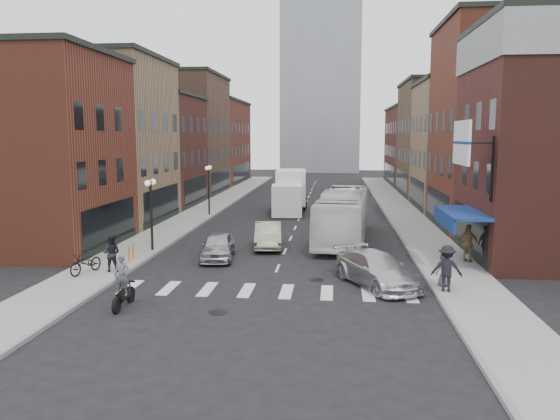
# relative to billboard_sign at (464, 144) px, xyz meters

# --- Properties ---
(ground) EXTENTS (160.00, 160.00, 0.00)m
(ground) POSITION_rel_billboard_sign_xyz_m (-8.59, -0.50, -6.13)
(ground) COLOR black
(ground) RESTS_ON ground
(sidewalk_left) EXTENTS (3.00, 74.00, 0.15)m
(sidewalk_left) POSITION_rel_billboard_sign_xyz_m (-17.09, 21.50, -6.06)
(sidewalk_left) COLOR gray
(sidewalk_left) RESTS_ON ground
(sidewalk_right) EXTENTS (3.00, 74.00, 0.15)m
(sidewalk_right) POSITION_rel_billboard_sign_xyz_m (-0.09, 21.50, -6.06)
(sidewalk_right) COLOR gray
(sidewalk_right) RESTS_ON ground
(curb_left) EXTENTS (0.20, 74.00, 0.16)m
(curb_left) POSITION_rel_billboard_sign_xyz_m (-15.59, 21.50, -6.13)
(curb_left) COLOR gray
(curb_left) RESTS_ON ground
(curb_right) EXTENTS (0.20, 74.00, 0.16)m
(curb_right) POSITION_rel_billboard_sign_xyz_m (-1.59, 21.50, -6.13)
(curb_right) COLOR gray
(curb_right) RESTS_ON ground
(crosswalk_stripes) EXTENTS (12.00, 2.20, 0.01)m
(crosswalk_stripes) POSITION_rel_billboard_sign_xyz_m (-8.59, -3.50, -6.13)
(crosswalk_stripes) COLOR silver
(crosswalk_stripes) RESTS_ON ground
(bldg_left_near) EXTENTS (10.30, 9.20, 11.30)m
(bldg_left_near) POSITION_rel_billboard_sign_xyz_m (-23.58, 4.00, -0.48)
(bldg_left_near) COLOR brown
(bldg_left_near) RESTS_ON ground
(bldg_left_mid_a) EXTENTS (10.30, 10.20, 12.30)m
(bldg_left_mid_a) POSITION_rel_billboard_sign_xyz_m (-23.58, 13.50, 0.02)
(bldg_left_mid_a) COLOR #987C53
(bldg_left_mid_a) RESTS_ON ground
(bldg_left_mid_b) EXTENTS (10.30, 10.20, 10.30)m
(bldg_left_mid_b) POSITION_rel_billboard_sign_xyz_m (-23.58, 23.50, -0.98)
(bldg_left_mid_b) COLOR #4F241C
(bldg_left_mid_b) RESTS_ON ground
(bldg_left_far_a) EXTENTS (10.30, 12.20, 13.30)m
(bldg_left_far_a) POSITION_rel_billboard_sign_xyz_m (-23.58, 34.50, 0.52)
(bldg_left_far_a) COLOR brown
(bldg_left_far_a) RESTS_ON ground
(bldg_left_far_b) EXTENTS (10.30, 16.20, 11.30)m
(bldg_left_far_b) POSITION_rel_billboard_sign_xyz_m (-23.58, 48.50, -0.48)
(bldg_left_far_b) COLOR brown
(bldg_left_far_b) RESTS_ON ground
(bldg_right_mid_a) EXTENTS (10.30, 10.20, 14.30)m
(bldg_right_mid_a) POSITION_rel_billboard_sign_xyz_m (6.41, 13.50, 1.02)
(bldg_right_mid_a) COLOR brown
(bldg_right_mid_a) RESTS_ON ground
(bldg_right_mid_b) EXTENTS (10.30, 10.20, 11.30)m
(bldg_right_mid_b) POSITION_rel_billboard_sign_xyz_m (6.41, 23.50, -0.48)
(bldg_right_mid_b) COLOR #987C53
(bldg_right_mid_b) RESTS_ON ground
(bldg_right_far_a) EXTENTS (10.30, 12.20, 12.30)m
(bldg_right_far_a) POSITION_rel_billboard_sign_xyz_m (6.41, 34.50, 0.02)
(bldg_right_far_a) COLOR brown
(bldg_right_far_a) RESTS_ON ground
(bldg_right_far_b) EXTENTS (10.30, 16.20, 10.30)m
(bldg_right_far_b) POSITION_rel_billboard_sign_xyz_m (6.41, 48.50, -0.98)
(bldg_right_far_b) COLOR #4F241C
(bldg_right_far_b) RESTS_ON ground
(awning_blue) EXTENTS (1.80, 5.00, 0.78)m
(awning_blue) POSITION_rel_billboard_sign_xyz_m (0.34, 2.00, -3.50)
(awning_blue) COLOR navy
(awning_blue) RESTS_ON ground
(billboard_sign) EXTENTS (1.52, 3.00, 3.70)m
(billboard_sign) POSITION_rel_billboard_sign_xyz_m (0.00, 0.00, 0.00)
(billboard_sign) COLOR black
(billboard_sign) RESTS_ON ground
(distant_tower) EXTENTS (14.00, 14.00, 50.00)m
(distant_tower) POSITION_rel_billboard_sign_xyz_m (-8.59, 77.50, 18.87)
(distant_tower) COLOR #9399A0
(distant_tower) RESTS_ON ground
(streetlamp_near) EXTENTS (0.32, 1.22, 4.11)m
(streetlamp_near) POSITION_rel_billboard_sign_xyz_m (-15.99, 3.50, -3.22)
(streetlamp_near) COLOR black
(streetlamp_near) RESTS_ON ground
(streetlamp_far) EXTENTS (0.32, 1.22, 4.11)m
(streetlamp_far) POSITION_rel_billboard_sign_xyz_m (-15.99, 17.50, -3.22)
(streetlamp_far) COLOR black
(streetlamp_far) RESTS_ON ground
(bike_rack) EXTENTS (0.08, 0.68, 0.80)m
(bike_rack) POSITION_rel_billboard_sign_xyz_m (-16.19, 0.80, -5.58)
(bike_rack) COLOR #D8590C
(bike_rack) RESTS_ON sidewalk_left
(box_truck) EXTENTS (2.83, 8.28, 3.54)m
(box_truck) POSITION_rel_billboard_sign_xyz_m (-9.62, 20.40, -4.38)
(box_truck) COLOR white
(box_truck) RESTS_ON ground
(motorcycle_rider) EXTENTS (0.59, 2.03, 2.07)m
(motorcycle_rider) POSITION_rel_billboard_sign_xyz_m (-13.77, -6.35, -5.17)
(motorcycle_rider) COLOR black
(motorcycle_rider) RESTS_ON ground
(transit_bus) EXTENTS (3.68, 11.64, 3.19)m
(transit_bus) POSITION_rel_billboard_sign_xyz_m (-5.28, 8.09, -4.54)
(transit_bus) COLOR silver
(transit_bus) RESTS_ON ground
(sedan_left_near) EXTENTS (2.12, 4.27, 1.40)m
(sedan_left_near) POSITION_rel_billboard_sign_xyz_m (-11.97, 2.21, -5.43)
(sedan_left_near) COLOR #B1B1B6
(sedan_left_near) RESTS_ON ground
(sedan_left_far) EXTENTS (2.01, 4.51, 1.44)m
(sedan_left_far) POSITION_rel_billboard_sign_xyz_m (-9.67, 5.50, -5.41)
(sedan_left_far) COLOR #B0AC8F
(sedan_left_far) RESTS_ON ground
(curb_car) EXTENTS (4.15, 5.41, 1.46)m
(curb_car) POSITION_rel_billboard_sign_xyz_m (-3.95, -2.20, -5.40)
(curb_car) COLOR silver
(curb_car) RESTS_ON ground
(parked_bicycle) EXTENTS (1.24, 2.08, 1.03)m
(parked_bicycle) POSITION_rel_billboard_sign_xyz_m (-17.28, -2.00, -5.47)
(parked_bicycle) COLOR black
(parked_bicycle) RESTS_ON sidewalk_left
(ped_left_solo) EXTENTS (0.88, 0.56, 1.75)m
(ped_left_solo) POSITION_rel_billboard_sign_xyz_m (-16.26, -1.47, -5.11)
(ped_left_solo) COLOR black
(ped_left_solo) RESTS_ON sidewalk_left
(ped_right_a) EXTENTS (1.33, 0.82, 1.92)m
(ped_right_a) POSITION_rel_billboard_sign_xyz_m (-1.19, -3.27, -5.02)
(ped_right_a) COLOR black
(ped_right_a) RESTS_ON sidewalk_right
(ped_right_b) EXTENTS (1.24, 1.09, 1.91)m
(ped_right_b) POSITION_rel_billboard_sign_xyz_m (0.97, 2.29, -5.03)
(ped_right_b) COLOR #97784C
(ped_right_b) RESTS_ON sidewalk_right
(ped_right_c) EXTENTS (0.92, 0.84, 1.58)m
(ped_right_c) POSITION_rel_billboard_sign_xyz_m (-1.12, -2.48, -5.19)
(ped_right_c) COLOR #565A5E
(ped_right_c) RESTS_ON sidewalk_right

